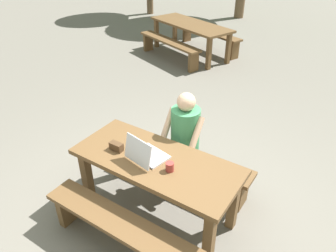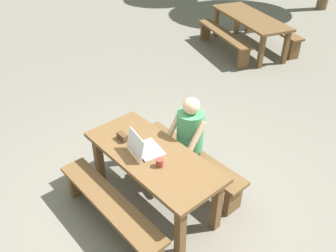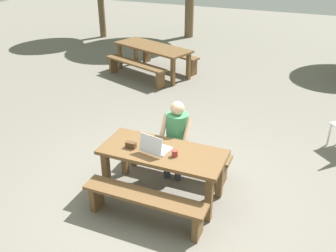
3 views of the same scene
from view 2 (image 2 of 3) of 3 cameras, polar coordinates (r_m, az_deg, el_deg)
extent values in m
plane|color=slate|center=(4.45, -2.27, -11.88)|extent=(30.00, 30.00, 0.00)
cube|color=brown|center=(3.96, -2.50, -4.77)|extent=(1.71, 0.74, 0.05)
cube|color=brown|center=(4.58, -11.01, -5.16)|extent=(0.09, 0.09, 0.69)
cube|color=brown|center=(3.71, 1.97, -16.60)|extent=(0.09, 0.09, 0.69)
cube|color=brown|center=(4.80, -5.60, -2.50)|extent=(0.09, 0.09, 0.69)
cube|color=brown|center=(3.97, 7.80, -12.45)|extent=(0.09, 0.09, 0.69)
cube|color=brown|center=(3.94, -9.34, -11.91)|extent=(1.64, 0.30, 0.05)
cube|color=brown|center=(4.55, -14.14, -8.56)|extent=(0.08, 0.24, 0.38)
cube|color=brown|center=(4.47, 3.59, -4.60)|extent=(1.64, 0.30, 0.05)
cube|color=brown|center=(5.03, -2.23, -2.56)|extent=(0.08, 0.24, 0.38)
cube|color=brown|center=(4.28, 10.36, -11.36)|extent=(0.08, 0.24, 0.38)
cube|color=silver|center=(3.99, -3.15, -3.82)|extent=(0.38, 0.32, 0.02)
cube|color=silver|center=(3.86, -5.26, -2.97)|extent=(0.35, 0.13, 0.25)
cube|color=#0F1933|center=(3.86, -5.17, -2.92)|extent=(0.32, 0.11, 0.23)
cube|color=#4C331E|center=(4.16, -7.30, -1.73)|extent=(0.14, 0.07, 0.09)
cylinder|color=#99332D|center=(3.76, -1.36, -5.90)|extent=(0.08, 0.08, 0.09)
cylinder|color=#333847|center=(4.56, 0.90, -6.74)|extent=(0.10, 0.10, 0.43)
cylinder|color=#333847|center=(4.47, 2.46, -7.89)|extent=(0.10, 0.10, 0.43)
cube|color=#333847|center=(4.40, 2.60, -4.34)|extent=(0.28, 0.28, 0.12)
cylinder|color=#3F8C59|center=(4.27, 3.58, -0.75)|extent=(0.33, 0.33, 0.51)
cylinder|color=#DBAD89|center=(4.31, 0.94, 0.03)|extent=(0.07, 0.32, 0.41)
cylinder|color=#DBAD89|center=(4.09, 4.37, -2.17)|extent=(0.07, 0.32, 0.41)
sphere|color=#DBAD89|center=(4.08, 3.75, 3.22)|extent=(0.20, 0.20, 0.20)
cube|color=brown|center=(8.40, 13.05, 16.60)|extent=(2.29, 1.48, 0.05)
cube|color=brown|center=(9.15, 7.73, 16.15)|extent=(0.12, 0.12, 0.70)
cube|color=brown|center=(7.62, 14.72, 11.43)|extent=(0.12, 0.12, 0.70)
cube|color=brown|center=(9.45, 11.06, 16.43)|extent=(0.12, 0.12, 0.70)
cube|color=brown|center=(7.97, 18.34, 11.84)|extent=(0.12, 0.12, 0.70)
cube|color=brown|center=(8.17, 8.93, 14.41)|extent=(1.92, 0.94, 0.05)
cube|color=brown|center=(8.96, 6.03, 14.89)|extent=(0.16, 0.25, 0.42)
cube|color=brown|center=(7.58, 11.98, 10.50)|extent=(0.16, 0.25, 0.42)
cube|color=brown|center=(8.85, 16.38, 15.06)|extent=(1.92, 0.94, 0.05)
cube|color=brown|center=(9.58, 13.09, 15.55)|extent=(0.16, 0.25, 0.42)
cube|color=brown|center=(8.30, 19.58, 11.44)|extent=(0.16, 0.25, 0.42)
camera|label=1|loc=(1.08, -42.60, -5.11)|focal=34.32mm
camera|label=3|loc=(2.13, -109.02, -9.65)|focal=39.09mm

